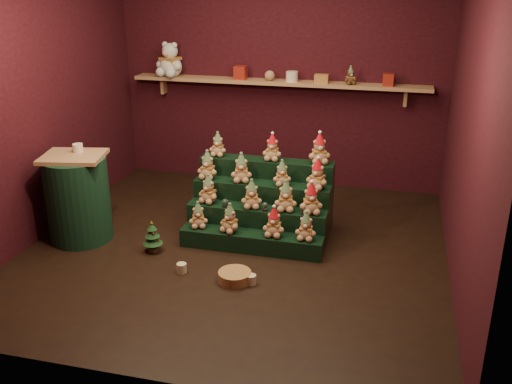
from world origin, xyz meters
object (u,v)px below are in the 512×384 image
(mini_christmas_tree, at_px, (152,236))
(side_table, at_px, (78,198))
(snow_globe_a, at_px, (225,203))
(white_bear, at_px, (170,55))
(mug_right, at_px, (251,280))
(snow_globe_b, at_px, (265,206))
(riser_tier_front, at_px, (251,242))
(brown_bear, at_px, (350,75))
(mug_left, at_px, (182,268))
(snow_globe_c, at_px, (305,210))
(wicker_basket, at_px, (235,276))

(mini_christmas_tree, bearing_deg, side_table, 172.95)
(snow_globe_a, height_order, white_bear, white_bear)
(mug_right, bearing_deg, snow_globe_a, 120.65)
(snow_globe_a, xyz_separation_m, mug_right, (0.47, -0.79, -0.36))
(snow_globe_b, distance_m, mini_christmas_tree, 1.12)
(riser_tier_front, distance_m, brown_bear, 2.38)
(riser_tier_front, height_order, snow_globe_a, snow_globe_a)
(side_table, xyz_separation_m, mug_left, (1.24, -0.43, -0.40))
(mini_christmas_tree, bearing_deg, white_bear, 105.62)
(side_table, relative_size, mini_christmas_tree, 2.72)
(snow_globe_c, bearing_deg, mini_christmas_tree, -163.34)
(snow_globe_c, xyz_separation_m, brown_bear, (0.22, 1.68, 1.01))
(side_table, xyz_separation_m, brown_bear, (2.45, 2.00, 0.98))
(brown_bear, bearing_deg, side_table, -168.08)
(mini_christmas_tree, distance_m, mug_left, 0.54)
(snow_globe_a, height_order, mini_christmas_tree, snow_globe_a)
(snow_globe_b, xyz_separation_m, white_bear, (-1.60, 1.68, 1.18))
(mini_christmas_tree, distance_m, white_bear, 2.60)
(snow_globe_a, bearing_deg, white_bear, 125.46)
(snow_globe_c, xyz_separation_m, mug_left, (-0.98, -0.75, -0.36))
(side_table, distance_m, mini_christmas_tree, 0.87)
(snow_globe_b, xyz_separation_m, mug_left, (-0.59, -0.75, -0.36))
(wicker_basket, bearing_deg, snow_globe_b, 83.62)
(snow_globe_a, distance_m, side_table, 1.47)
(snow_globe_b, bearing_deg, wicker_basket, -96.38)
(side_table, bearing_deg, snow_globe_a, 1.02)
(side_table, height_order, brown_bear, brown_bear)
(snow_globe_a, distance_m, mug_left, 0.85)
(snow_globe_a, distance_m, brown_bear, 2.21)
(wicker_basket, distance_m, brown_bear, 2.90)
(riser_tier_front, relative_size, brown_bear, 6.84)
(snow_globe_b, bearing_deg, side_table, -170.16)
(side_table, height_order, white_bear, white_bear)
(snow_globe_a, xyz_separation_m, snow_globe_b, (0.40, 0.00, 0.00))
(side_table, bearing_deg, mug_right, -25.55)
(mug_right, height_order, wicker_basket, wicker_basket)
(snow_globe_a, distance_m, snow_globe_c, 0.79)
(riser_tier_front, relative_size, snow_globe_a, 16.81)
(mini_christmas_tree, bearing_deg, wicker_basket, -21.10)
(snow_globe_c, relative_size, mug_right, 1.07)
(mug_right, relative_size, brown_bear, 0.43)
(snow_globe_a, bearing_deg, snow_globe_b, 0.00)
(snow_globe_c, xyz_separation_m, side_table, (-2.22, -0.32, 0.03))
(mug_right, xyz_separation_m, white_bear, (-1.66, 2.47, 1.54))
(side_table, bearing_deg, mug_left, -30.57)
(mini_christmas_tree, height_order, mug_left, mini_christmas_tree)
(snow_globe_b, bearing_deg, brown_bear, 69.93)
(mini_christmas_tree, height_order, white_bear, white_bear)
(mug_left, distance_m, white_bear, 3.04)
(brown_bear, bearing_deg, white_bear, 152.71)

